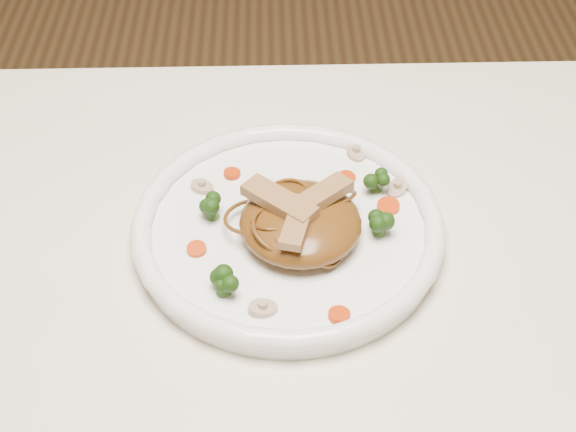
{
  "coord_description": "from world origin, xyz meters",
  "views": [
    {
      "loc": [
        -0.0,
        -0.47,
        1.33
      ],
      "look_at": [
        0.01,
        0.1,
        0.78
      ],
      "focal_mm": 51.22,
      "sensor_mm": 36.0,
      "label": 1
    }
  ],
  "objects": [
    {
      "name": "broccoli_2",
      "position": [
        -0.05,
        0.02,
        0.78
      ],
      "size": [
        0.02,
        0.02,
        0.03
      ],
      "primitive_type": null,
      "rotation": [
        0.0,
        0.0,
        0.0
      ],
      "color": "#1A3E0D",
      "rests_on": "plate"
    },
    {
      "name": "broccoli_3",
      "position": [
        0.1,
        0.09,
        0.78
      ],
      "size": [
        0.04,
        0.04,
        0.03
      ],
      "primitive_type": null,
      "rotation": [
        0.0,
        0.0,
        -0.4
      ],
      "color": "#1A3E0D",
      "rests_on": "plate"
    },
    {
      "name": "carrot_0",
      "position": [
        0.07,
        0.17,
        0.77
      ],
      "size": [
        0.02,
        0.02,
        0.0
      ],
      "primitive_type": "cylinder",
      "rotation": [
        0.0,
        0.0,
        0.06
      ],
      "color": "red",
      "rests_on": "plate"
    },
    {
      "name": "broccoli_0",
      "position": [
        0.1,
        0.15,
        0.78
      ],
      "size": [
        0.03,
        0.03,
        0.03
      ],
      "primitive_type": null,
      "rotation": [
        0.0,
        0.0,
        0.32
      ],
      "color": "#1A3E0D",
      "rests_on": "plate"
    },
    {
      "name": "mushroom_3",
      "position": [
        0.09,
        0.21,
        0.77
      ],
      "size": [
        0.03,
        0.03,
        0.01
      ],
      "primitive_type": "cylinder",
      "rotation": [
        0.0,
        0.0,
        1.72
      ],
      "color": "beige",
      "rests_on": "plate"
    },
    {
      "name": "table",
      "position": [
        0.0,
        0.0,
        0.65
      ],
      "size": [
        1.2,
        0.8,
        0.75
      ],
      "color": "white",
      "rests_on": "ground"
    },
    {
      "name": "chicken_c",
      "position": [
        0.02,
        0.06,
        0.8
      ],
      "size": [
        0.04,
        0.07,
        0.01
      ],
      "primitive_type": "cube",
      "rotation": [
        0.0,
        0.0,
        4.45
      ],
      "color": "tan",
      "rests_on": "noodle_mound"
    },
    {
      "name": "carrot_2",
      "position": [
        0.11,
        0.12,
        0.77
      ],
      "size": [
        0.03,
        0.03,
        0.0
      ],
      "primitive_type": "cylinder",
      "rotation": [
        0.0,
        0.0,
        0.36
      ],
      "color": "red",
      "rests_on": "plate"
    },
    {
      "name": "mushroom_1",
      "position": [
        0.12,
        0.15,
        0.77
      ],
      "size": [
        0.04,
        0.04,
        0.01
      ],
      "primitive_type": "cylinder",
      "rotation": [
        0.0,
        0.0,
        0.88
      ],
      "color": "beige",
      "rests_on": "plate"
    },
    {
      "name": "chicken_a",
      "position": [
        0.04,
        0.1,
        0.8
      ],
      "size": [
        0.07,
        0.06,
        0.01
      ],
      "primitive_type": "cube",
      "rotation": [
        0.0,
        0.0,
        0.69
      ],
      "color": "tan",
      "rests_on": "noodle_mound"
    },
    {
      "name": "broccoli_1",
      "position": [
        -0.06,
        0.11,
        0.78
      ],
      "size": [
        0.03,
        0.03,
        0.03
      ],
      "primitive_type": null,
      "rotation": [
        0.0,
        0.0,
        -0.1
      ],
      "color": "#1A3E0D",
      "rests_on": "plate"
    },
    {
      "name": "carrot_1",
      "position": [
        -0.08,
        0.07,
        0.77
      ],
      "size": [
        0.02,
        0.02,
        0.0
      ],
      "primitive_type": "cylinder",
      "rotation": [
        0.0,
        0.0,
        0.4
      ],
      "color": "red",
      "rests_on": "plate"
    },
    {
      "name": "plate",
      "position": [
        0.01,
        0.1,
        0.76
      ],
      "size": [
        0.33,
        0.33,
        0.02
      ],
      "primitive_type": "cylinder",
      "rotation": [
        0.0,
        0.0,
        0.11
      ],
      "color": "white",
      "rests_on": "table"
    },
    {
      "name": "noodle_mound",
      "position": [
        0.02,
        0.09,
        0.78
      ],
      "size": [
        0.14,
        0.14,
        0.04
      ],
      "primitive_type": "ellipsoid",
      "rotation": [
        0.0,
        0.0,
        -0.23
      ],
      "color": "#5D3211",
      "rests_on": "plate"
    },
    {
      "name": "carrot_4",
      "position": [
        0.05,
        -0.01,
        0.77
      ],
      "size": [
        0.02,
        0.02,
        0.0
      ],
      "primitive_type": "cylinder",
      "rotation": [
        0.0,
        0.0,
        -0.1
      ],
      "color": "red",
      "rests_on": "plate"
    },
    {
      "name": "mushroom_2",
      "position": [
        -0.08,
        0.15,
        0.77
      ],
      "size": [
        0.03,
        0.03,
        0.01
      ],
      "primitive_type": "cylinder",
      "rotation": [
        0.0,
        0.0,
        -0.45
      ],
      "color": "beige",
      "rests_on": "plate"
    },
    {
      "name": "mushroom_0",
      "position": [
        -0.01,
        -0.01,
        0.77
      ],
      "size": [
        0.03,
        0.03,
        0.01
      ],
      "primitive_type": "cylinder",
      "rotation": [
        0.0,
        0.0,
        0.15
      ],
      "color": "beige",
      "rests_on": "plate"
    },
    {
      "name": "chicken_b",
      "position": [
        0.0,
        0.09,
        0.81
      ],
      "size": [
        0.07,
        0.07,
        0.01
      ],
      "primitive_type": "cube",
      "rotation": [
        0.0,
        0.0,
        2.42
      ],
      "color": "tan",
      "rests_on": "noodle_mound"
    },
    {
      "name": "carrot_3",
      "position": [
        -0.05,
        0.18,
        0.77
      ],
      "size": [
        0.02,
        0.02,
        0.0
      ],
      "primitive_type": "cylinder",
      "rotation": [
        0.0,
        0.0,
        0.15
      ],
      "color": "red",
      "rests_on": "plate"
    }
  ]
}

